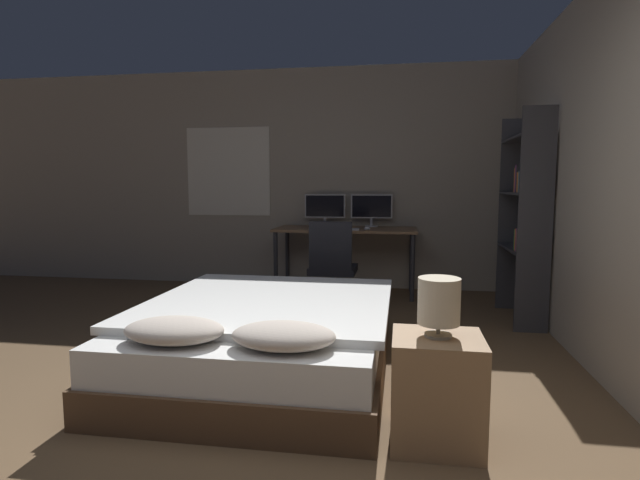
% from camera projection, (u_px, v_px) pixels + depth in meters
% --- Properties ---
extents(wall_back, '(12.00, 0.08, 2.70)m').
position_uv_depth(wall_back, '(349.00, 179.00, 6.16)').
color(wall_back, '#9E9384').
rests_on(wall_back, ground_plane).
extents(wall_side_right, '(0.06, 12.00, 2.70)m').
position_uv_depth(wall_side_right, '(614.00, 173.00, 3.12)').
color(wall_side_right, '#9E9384').
rests_on(wall_side_right, ground_plane).
extents(bed, '(1.65, 2.02, 0.56)m').
position_uv_depth(bed, '(266.00, 337.00, 3.40)').
color(bed, brown).
rests_on(bed, ground_plane).
extents(nightstand, '(0.44, 0.40, 0.54)m').
position_uv_depth(nightstand, '(437.00, 390.00, 2.45)').
color(nightstand, '#997551').
rests_on(nightstand, ground_plane).
extents(bedside_lamp, '(0.20, 0.20, 0.29)m').
position_uv_depth(bedside_lamp, '(439.00, 302.00, 2.40)').
color(bedside_lamp, gray).
rests_on(bedside_lamp, nightstand).
extents(desk, '(1.64, 0.69, 0.77)m').
position_uv_depth(desk, '(346.00, 235.00, 5.82)').
color(desk, '#846042').
rests_on(desk, ground_plane).
extents(monitor_left, '(0.50, 0.16, 0.39)m').
position_uv_depth(monitor_left, '(325.00, 208.00, 6.08)').
color(monitor_left, '#B7B7BC').
rests_on(monitor_left, desk).
extents(monitor_right, '(0.50, 0.16, 0.39)m').
position_uv_depth(monitor_right, '(372.00, 208.00, 5.98)').
color(monitor_right, '#B7B7BC').
rests_on(monitor_right, desk).
extents(keyboard, '(0.35, 0.13, 0.02)m').
position_uv_depth(keyboard, '(343.00, 229.00, 5.58)').
color(keyboard, '#B7B7BC').
rests_on(keyboard, desk).
extents(computer_mouse, '(0.07, 0.05, 0.04)m').
position_uv_depth(computer_mouse, '(367.00, 229.00, 5.53)').
color(computer_mouse, '#B7B7BC').
rests_on(computer_mouse, desk).
extents(office_chair, '(0.52, 0.52, 0.92)m').
position_uv_depth(office_chair, '(332.00, 275.00, 5.06)').
color(office_chair, black).
rests_on(office_chair, ground_plane).
extents(bookshelf, '(0.28, 0.88, 1.93)m').
position_uv_depth(bookshelf, '(526.00, 208.00, 4.55)').
color(bookshelf, '#333338').
rests_on(bookshelf, ground_plane).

